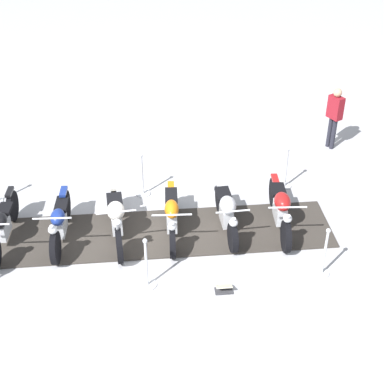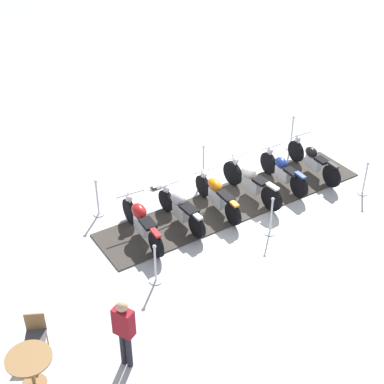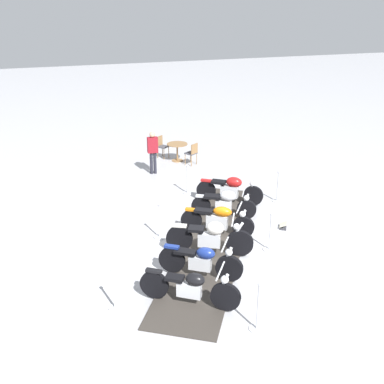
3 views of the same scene
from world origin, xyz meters
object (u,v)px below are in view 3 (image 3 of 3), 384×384
at_px(motorcycle_maroon, 231,189).
at_px(stanchion_left_rear, 187,184).
at_px(cafe_table, 177,148).
at_px(motorcycle_cream, 211,236).
at_px(stanchion_right_mid, 270,239).
at_px(stanchion_right_rear, 278,191).
at_px(motorcycle_chrome, 225,203).
at_px(cafe_chair_near_table, 192,152).
at_px(motorcycle_navy, 201,260).
at_px(motorcycle_copper, 218,219).
at_px(stanchion_right_front, 258,315).
at_px(motorcycle_black, 191,287).
at_px(bystander_person, 153,149).
at_px(cafe_chair_across_table, 162,145).
at_px(stanchion_left_front, 114,295).
at_px(stanchion_left_mid, 159,227).
at_px(info_placard, 283,226).

relative_size(motorcycle_maroon, stanchion_left_rear, 1.77).
bearing_deg(cafe_table, motorcycle_cream, 168.55).
bearing_deg(stanchion_right_mid, stanchion_right_rear, -32.73).
height_order(motorcycle_chrome, stanchion_left_rear, stanchion_left_rear).
distance_m(cafe_table, cafe_chair_near_table, 0.82).
height_order(stanchion_right_rear, cafe_table, stanchion_right_rear).
height_order(motorcycle_navy, motorcycle_copper, motorcycle_navy).
distance_m(motorcycle_cream, stanchion_right_rear, 4.25).
height_order(motorcycle_navy, stanchion_right_front, stanchion_right_front).
distance_m(motorcycle_black, bystander_person, 8.64).
bearing_deg(cafe_table, cafe_chair_across_table, 36.71).
distance_m(stanchion_right_rear, cafe_table, 5.53).
xyz_separation_m(motorcycle_black, bystander_person, (8.50, -1.45, 0.53)).
xyz_separation_m(stanchion_left_front, stanchion_right_front, (-1.69, -2.63, 0.03)).
xyz_separation_m(stanchion_right_rear, stanchion_right_front, (-5.70, 3.66, -0.01)).
bearing_deg(motorcycle_chrome, cafe_chair_across_table, 121.61).
bearing_deg(stanchion_left_front, motorcycle_navy, -76.56).
distance_m(stanchion_right_rear, cafe_chair_across_table, 6.32).
xyz_separation_m(stanchion_left_mid, info_placard, (-0.66, -3.65, -0.29)).
relative_size(motorcycle_black, stanchion_left_front, 1.88).
xyz_separation_m(motorcycle_copper, bystander_person, (5.58, 0.42, 0.52)).
bearing_deg(motorcycle_navy, stanchion_left_rear, 110.08).
height_order(stanchion_right_front, info_placard, stanchion_right_front).
height_order(motorcycle_navy, info_placard, motorcycle_navy).
height_order(motorcycle_navy, stanchion_right_mid, stanchion_right_mid).
bearing_deg(stanchion_left_mid, cafe_chair_across_table, -16.70).
height_order(motorcycle_maroon, stanchion_left_rear, stanchion_left_rear).
distance_m(stanchion_left_mid, cafe_table, 6.88).
relative_size(motorcycle_chrome, stanchion_right_mid, 1.62).
bearing_deg(info_placard, stanchion_left_front, -35.47).
bearing_deg(motorcycle_navy, stanchion_left_front, -130.99).
height_order(motorcycle_maroon, stanchion_right_front, stanchion_right_front).
relative_size(cafe_table, bystander_person, 0.52).
bearing_deg(motorcycle_maroon, motorcycle_copper, -86.57).
bearing_deg(motorcycle_copper, cafe_chair_across_table, 122.06).
bearing_deg(stanchion_left_front, motorcycle_copper, -54.66).
height_order(stanchion_right_mid, bystander_person, bystander_person).
bearing_deg(cafe_chair_across_table, motorcycle_black, -49.38).
height_order(motorcycle_navy, motorcycle_maroon, motorcycle_navy).
relative_size(stanchion_left_mid, stanchion_right_rear, 1.00).
height_order(motorcycle_navy, stanchion_left_mid, stanchion_left_mid).
height_order(motorcycle_chrome, stanchion_right_rear, stanchion_right_rear).
height_order(motorcycle_black, motorcycle_copper, motorcycle_black).
height_order(stanchion_right_mid, info_placard, stanchion_right_mid).
xyz_separation_m(stanchion_left_rear, cafe_chair_across_table, (4.17, -0.28, 0.20)).
distance_m(motorcycle_copper, motorcycle_maroon, 2.31).
height_order(stanchion_left_rear, bystander_person, bystander_person).
xyz_separation_m(motorcycle_black, stanchion_right_mid, (1.61, -2.84, -0.14)).
height_order(motorcycle_black, cafe_table, motorcycle_black).
distance_m(motorcycle_navy, cafe_chair_near_table, 8.39).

